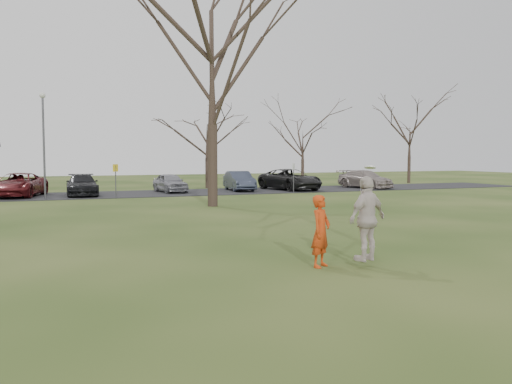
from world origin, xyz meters
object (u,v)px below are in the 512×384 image
at_px(car_6, 290,179).
at_px(big_tree, 212,68).
at_px(player_defender, 321,231).
at_px(car_2, 18,185).
at_px(car_7, 365,179).
at_px(car_3, 82,185).
at_px(lamp_post, 44,132).
at_px(catching_play, 367,218).
at_px(car_4, 170,183).
at_px(car_5, 239,181).

distance_m(car_6, big_tree, 14.64).
xyz_separation_m(player_defender, car_2, (-7.57, 25.13, -0.07)).
height_order(car_6, car_7, car_6).
xyz_separation_m(car_3, lamp_post, (-2.21, -2.16, 3.25)).
bearing_deg(big_tree, catching_play, -93.73).
bearing_deg(big_tree, car_2, 133.48).
bearing_deg(car_6, car_4, 164.20).
height_order(car_4, catching_play, catching_play).
bearing_deg(car_2, catching_play, -56.66).
height_order(car_7, big_tree, big_tree).
height_order(car_3, big_tree, big_tree).
height_order(catching_play, lamp_post, lamp_post).
bearing_deg(car_7, car_5, 160.31).
xyz_separation_m(car_5, car_7, (10.26, -0.88, -0.01)).
height_order(car_7, catching_play, catching_play).
relative_size(player_defender, lamp_post, 0.27).
bearing_deg(lamp_post, car_2, 121.13).
bearing_deg(big_tree, car_3, 120.95).
xyz_separation_m(car_5, big_tree, (-5.21, -10.32, 6.25)).
relative_size(car_2, catching_play, 2.38).
bearing_deg(car_7, player_defender, -140.28).
bearing_deg(car_5, car_2, -173.97).
bearing_deg(player_defender, big_tree, 47.29).
bearing_deg(car_3, car_2, 175.59).
height_order(car_7, lamp_post, lamp_post).
bearing_deg(car_2, player_defender, -58.38).
bearing_deg(car_2, car_6, 13.79).
xyz_separation_m(catching_play, big_tree, (1.01, 15.49, 5.85)).
xyz_separation_m(car_7, catching_play, (-16.48, -24.93, 0.41)).
relative_size(car_7, catching_play, 2.16).
relative_size(lamp_post, big_tree, 0.45).
relative_size(car_3, lamp_post, 0.75).
distance_m(player_defender, car_2, 26.25).
bearing_deg(player_defender, lamp_post, 69.73).
bearing_deg(car_5, car_6, -3.80).
xyz_separation_m(car_5, lamp_post, (-13.21, -2.82, 3.22)).
height_order(car_3, catching_play, catching_play).
relative_size(player_defender, car_6, 0.30).
bearing_deg(player_defender, car_3, 63.56).
distance_m(car_2, car_3, 3.78).
bearing_deg(car_6, player_defender, -124.42).
bearing_deg(player_defender, catching_play, -58.98).
relative_size(car_2, car_7, 1.10).
distance_m(catching_play, lamp_post, 24.19).
distance_m(car_6, car_7, 6.45).
relative_size(car_2, car_6, 0.95).
height_order(car_6, catching_play, catching_play).
relative_size(car_3, catching_play, 2.10).
bearing_deg(catching_play, car_5, 76.46).
bearing_deg(big_tree, car_4, 89.27).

